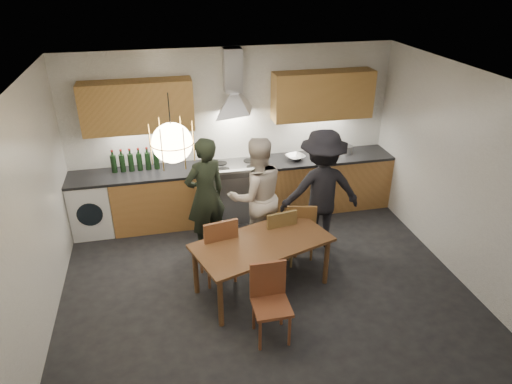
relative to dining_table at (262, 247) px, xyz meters
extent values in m
plane|color=black|center=(0.04, -0.09, -0.61)|extent=(5.00, 5.00, 0.00)
cube|color=white|center=(0.04, 2.16, 0.69)|extent=(5.00, 0.02, 2.60)
cube|color=white|center=(0.04, -2.34, 0.69)|extent=(5.00, 0.02, 2.60)
cube|color=white|center=(-2.46, -0.09, 0.69)|extent=(0.02, 4.50, 2.60)
cube|color=white|center=(2.54, -0.09, 0.69)|extent=(0.02, 4.50, 2.60)
cube|color=silver|center=(0.04, -0.09, 1.99)|extent=(5.00, 4.50, 0.02)
cube|color=tan|center=(-1.14, 1.86, -0.18)|extent=(1.45, 0.60, 0.86)
cube|color=tan|center=(1.51, 1.86, -0.18)|extent=(2.05, 0.60, 0.86)
cube|color=white|center=(-2.16, 1.86, -0.18)|extent=(0.58, 0.58, 0.85)
cube|color=black|center=(-1.44, 1.86, 0.27)|extent=(2.05, 0.62, 0.04)
cube|color=black|center=(1.51, 1.86, 0.27)|extent=(2.05, 0.62, 0.04)
cube|color=silver|center=(0.04, 1.86, -0.21)|extent=(0.90, 0.60, 0.80)
cube|color=black|center=(0.04, 1.58, -0.23)|extent=(0.78, 0.02, 0.42)
cube|color=slate|center=(0.04, 1.86, 0.23)|extent=(0.90, 0.60, 0.08)
cube|color=silver|center=(0.04, 1.60, 0.29)|extent=(0.90, 0.08, 0.04)
cube|color=tan|center=(-1.34, 1.99, 1.25)|extent=(1.55, 0.35, 0.72)
cube|color=tan|center=(1.41, 1.99, 1.25)|extent=(1.55, 0.35, 0.72)
cube|color=silver|center=(0.04, 2.03, 1.68)|extent=(0.26, 0.22, 0.62)
cylinder|color=black|center=(-0.96, -0.19, 1.74)|extent=(0.01, 0.01, 0.50)
sphere|color=#FFE0A5|center=(-0.96, -0.19, 1.49)|extent=(0.40, 0.40, 0.40)
torus|color=gold|center=(-0.96, -0.19, 1.49)|extent=(0.43, 0.43, 0.01)
cube|color=brown|center=(0.00, 0.00, 0.06)|extent=(1.80, 1.28, 0.04)
cylinder|color=brown|center=(-0.60, -0.55, -0.28)|extent=(0.06, 0.06, 0.65)
cylinder|color=brown|center=(-0.81, 0.09, -0.28)|extent=(0.06, 0.06, 0.65)
cylinder|color=brown|center=(0.81, -0.09, -0.28)|extent=(0.06, 0.06, 0.65)
cylinder|color=brown|center=(0.60, 0.55, -0.28)|extent=(0.06, 0.06, 0.65)
cube|color=brown|center=(-0.51, 0.33, -0.15)|extent=(0.49, 0.49, 0.04)
cube|color=brown|center=(-0.47, 0.14, 0.10)|extent=(0.43, 0.11, 0.47)
cylinder|color=brown|center=(-0.37, 0.53, -0.39)|extent=(0.04, 0.04, 0.44)
cylinder|color=brown|center=(-0.31, 0.19, -0.39)|extent=(0.04, 0.04, 0.44)
cylinder|color=brown|center=(-0.71, 0.47, -0.39)|extent=(0.04, 0.04, 0.44)
cylinder|color=brown|center=(-0.65, 0.13, -0.39)|extent=(0.04, 0.04, 0.44)
cube|color=brown|center=(0.30, 0.46, -0.18)|extent=(0.46, 0.46, 0.04)
cube|color=brown|center=(0.32, 0.28, 0.06)|extent=(0.40, 0.10, 0.44)
cylinder|color=brown|center=(0.43, 0.65, -0.40)|extent=(0.03, 0.03, 0.41)
cylinder|color=brown|center=(0.48, 0.33, -0.40)|extent=(0.03, 0.03, 0.41)
cylinder|color=brown|center=(0.11, 0.60, -0.40)|extent=(0.03, 0.03, 0.41)
cylinder|color=brown|center=(0.16, 0.28, -0.40)|extent=(0.03, 0.03, 0.41)
cube|color=brown|center=(0.68, 0.61, -0.19)|extent=(0.47, 0.47, 0.04)
cube|color=brown|center=(0.64, 0.44, 0.04)|extent=(0.38, 0.12, 0.42)
cylinder|color=brown|center=(0.87, 0.72, -0.41)|extent=(0.03, 0.03, 0.40)
cylinder|color=brown|center=(0.79, 0.42, -0.41)|extent=(0.03, 0.03, 0.40)
cylinder|color=brown|center=(0.56, 0.79, -0.41)|extent=(0.03, 0.03, 0.40)
cylinder|color=brown|center=(0.49, 0.49, -0.41)|extent=(0.03, 0.03, 0.40)
cube|color=brown|center=(-0.10, -0.85, -0.19)|extent=(0.40, 0.40, 0.04)
cube|color=brown|center=(-0.10, -0.67, 0.05)|extent=(0.39, 0.04, 0.43)
cylinder|color=brown|center=(-0.26, -1.01, -0.41)|extent=(0.03, 0.03, 0.40)
cylinder|color=brown|center=(-0.25, -0.69, -0.41)|extent=(0.03, 0.03, 0.40)
cylinder|color=brown|center=(0.06, -1.01, -0.41)|extent=(0.03, 0.03, 0.40)
cylinder|color=brown|center=(0.06, -0.69, -0.41)|extent=(0.03, 0.03, 0.40)
imported|color=black|center=(-0.54, 1.09, 0.22)|extent=(0.71, 0.60, 1.66)
imported|color=beige|center=(0.13, 0.89, 0.23)|extent=(0.91, 0.76, 1.68)
imported|color=black|center=(1.02, 0.80, 0.26)|extent=(1.16, 0.70, 1.74)
imported|color=silver|center=(0.97, 1.85, 0.33)|extent=(0.36, 0.36, 0.07)
cylinder|color=#AEAEB1|center=(1.85, 1.90, 0.35)|extent=(0.23, 0.23, 0.12)
camera|label=1|loc=(-1.08, -4.46, 3.10)|focal=32.00mm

